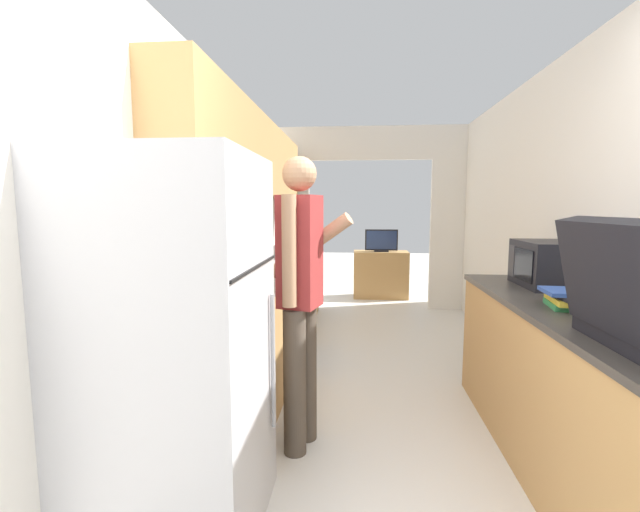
{
  "coord_description": "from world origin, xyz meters",
  "views": [
    {
      "loc": [
        -0.17,
        -1.12,
        1.42
      ],
      "look_at": [
        -0.48,
        2.53,
        1.0
      ],
      "focal_mm": 24.0,
      "sensor_mm": 36.0,
      "label": 1
    }
  ],
  "objects_px": {
    "knife": "(271,257)",
    "person": "(300,295)",
    "microwave": "(548,264)",
    "television": "(381,241)",
    "refrigerator": "(176,349)",
    "book_stack": "(568,299)",
    "tv_cabinet": "(381,274)",
    "range_oven": "(267,313)"
  },
  "relations": [
    {
      "from": "book_stack",
      "to": "tv_cabinet",
      "type": "height_order",
      "value": "book_stack"
    },
    {
      "from": "knife",
      "to": "tv_cabinet",
      "type": "bearing_deg",
      "value": 106.01
    },
    {
      "from": "range_oven",
      "to": "television",
      "type": "bearing_deg",
      "value": 67.49
    },
    {
      "from": "microwave",
      "to": "tv_cabinet",
      "type": "relative_size",
      "value": 0.58
    },
    {
      "from": "range_oven",
      "to": "microwave",
      "type": "relative_size",
      "value": 2.13
    },
    {
      "from": "range_oven",
      "to": "person",
      "type": "relative_size",
      "value": 0.61
    },
    {
      "from": "microwave",
      "to": "tv_cabinet",
      "type": "height_order",
      "value": "microwave"
    },
    {
      "from": "book_stack",
      "to": "tv_cabinet",
      "type": "distance_m",
      "value": 4.49
    },
    {
      "from": "microwave",
      "to": "television",
      "type": "bearing_deg",
      "value": 103.26
    },
    {
      "from": "tv_cabinet",
      "to": "refrigerator",
      "type": "bearing_deg",
      "value": -102.94
    },
    {
      "from": "person",
      "to": "book_stack",
      "type": "relative_size",
      "value": 5.83
    },
    {
      "from": "book_stack",
      "to": "refrigerator",
      "type": "bearing_deg",
      "value": -162.73
    },
    {
      "from": "person",
      "to": "tv_cabinet",
      "type": "height_order",
      "value": "person"
    },
    {
      "from": "knife",
      "to": "refrigerator",
      "type": "bearing_deg",
      "value": -43.16
    },
    {
      "from": "microwave",
      "to": "refrigerator",
      "type": "bearing_deg",
      "value": -149.25
    },
    {
      "from": "knife",
      "to": "television",
      "type": "bearing_deg",
      "value": 105.58
    },
    {
      "from": "tv_cabinet",
      "to": "knife",
      "type": "distance_m",
      "value": 2.73
    },
    {
      "from": "refrigerator",
      "to": "range_oven",
      "type": "distance_m",
      "value": 2.1
    },
    {
      "from": "range_oven",
      "to": "knife",
      "type": "distance_m",
      "value": 0.72
    },
    {
      "from": "refrigerator",
      "to": "knife",
      "type": "relative_size",
      "value": 5.37
    },
    {
      "from": "microwave",
      "to": "knife",
      "type": "bearing_deg",
      "value": 146.56
    },
    {
      "from": "television",
      "to": "refrigerator",
      "type": "bearing_deg",
      "value": -103.05
    },
    {
      "from": "range_oven",
      "to": "person",
      "type": "distance_m",
      "value": 1.52
    },
    {
      "from": "refrigerator",
      "to": "television",
      "type": "height_order",
      "value": "refrigerator"
    },
    {
      "from": "knife",
      "to": "microwave",
      "type": "bearing_deg",
      "value": 10.77
    },
    {
      "from": "book_stack",
      "to": "television",
      "type": "xyz_separation_m",
      "value": [
        -0.72,
        4.35,
        -0.05
      ]
    },
    {
      "from": "book_stack",
      "to": "television",
      "type": "bearing_deg",
      "value": 99.39
    },
    {
      "from": "microwave",
      "to": "knife",
      "type": "xyz_separation_m",
      "value": [
        -2.14,
        1.41,
        -0.14
      ]
    },
    {
      "from": "refrigerator",
      "to": "knife",
      "type": "distance_m",
      "value": 2.62
    },
    {
      "from": "refrigerator",
      "to": "book_stack",
      "type": "height_order",
      "value": "refrigerator"
    },
    {
      "from": "television",
      "to": "knife",
      "type": "xyz_separation_m",
      "value": [
        -1.26,
        -2.31,
        0.01
      ]
    },
    {
      "from": "refrigerator",
      "to": "microwave",
      "type": "relative_size",
      "value": 3.36
    },
    {
      "from": "refrigerator",
      "to": "book_stack",
      "type": "xyz_separation_m",
      "value": [
        1.86,
        0.58,
        0.13
      ]
    },
    {
      "from": "refrigerator",
      "to": "microwave",
      "type": "height_order",
      "value": "refrigerator"
    },
    {
      "from": "microwave",
      "to": "book_stack",
      "type": "bearing_deg",
      "value": -104.32
    },
    {
      "from": "person",
      "to": "knife",
      "type": "bearing_deg",
      "value": 31.76
    },
    {
      "from": "range_oven",
      "to": "television",
      "type": "distance_m",
      "value": 3.13
    },
    {
      "from": "range_oven",
      "to": "knife",
      "type": "xyz_separation_m",
      "value": [
        -0.08,
        0.55,
        0.45
      ]
    },
    {
      "from": "knife",
      "to": "person",
      "type": "bearing_deg",
      "value": -29.46
    },
    {
      "from": "tv_cabinet",
      "to": "microwave",
      "type": "bearing_deg",
      "value": -76.88
    },
    {
      "from": "refrigerator",
      "to": "range_oven",
      "type": "height_order",
      "value": "refrigerator"
    },
    {
      "from": "tv_cabinet",
      "to": "television",
      "type": "height_order",
      "value": "television"
    }
  ]
}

